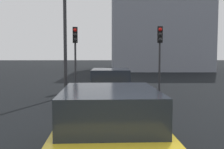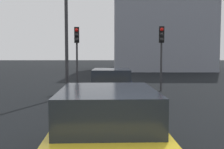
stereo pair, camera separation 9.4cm
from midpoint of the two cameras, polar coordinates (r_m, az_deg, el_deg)
The scene contains 5 objects.
car_navy_lead at distance 11.52m, azimuth 0.16°, elevation -2.58°, with size 4.18×1.99×1.47m.
car_yellow_second at distance 5.12m, azimuth -0.42°, elevation -11.34°, with size 4.86×2.20×1.49m.
traffic_light_near_left at distance 15.53m, azimuth 10.33°, elevation 6.09°, with size 0.32×0.30×3.58m.
traffic_light_near_right at distance 16.00m, azimuth -7.09°, elevation 6.12°, with size 0.32×0.30×3.60m.
building_facade_left at distance 37.54m, azimuth 9.63°, elevation 12.68°, with size 12.71×11.45×15.10m, color gray.
Camera 2 is at (-3.07, 0.07, 2.12)m, focal length 44.39 mm.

